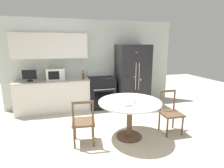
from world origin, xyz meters
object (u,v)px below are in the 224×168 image
candle_glass (133,101)px  dining_chair_left (83,122)px  microwave (56,74)px  countertop_tv (30,75)px  refrigerator (132,76)px  oven_range (102,92)px  counter_bottle (83,76)px  dining_chair_right (170,113)px

candle_glass → dining_chair_left: bearing=173.8°
microwave → countertop_tv: bearing=-178.8°
refrigerator → countertop_tv: bearing=178.2°
dining_chair_left → candle_glass: dining_chair_left is taller
countertop_tv → dining_chair_left: countertop_tv is taller
oven_range → counter_bottle: 0.75m
refrigerator → candle_glass: bearing=-111.2°
refrigerator → dining_chair_left: (-1.73, -1.90, -0.50)m
oven_range → dining_chair_right: bearing=-61.4°
refrigerator → countertop_tv: 2.94m
microwave → dining_chair_left: 2.16m
refrigerator → oven_range: (-0.96, 0.05, -0.47)m
counter_bottle → dining_chair_left: (-0.23, -1.95, -0.56)m
dining_chair_left → candle_glass: 1.03m
refrigerator → candle_glass: (-0.78, -2.00, -0.13)m
oven_range → dining_chair_right: size_ratio=1.20×
dining_chair_right → refrigerator: bearing=-83.8°
oven_range → dining_chair_left: (-0.77, -1.95, -0.03)m
counter_bottle → microwave: bearing=176.4°
counter_bottle → dining_chair_right: size_ratio=0.27×
microwave → oven_range: bearing=-2.3°
oven_range → countertop_tv: size_ratio=3.00×
microwave → dining_chair_left: (0.53, -2.00, -0.63)m
dining_chair_right → oven_range: bearing=-58.6°
oven_range → microwave: bearing=177.7°
refrigerator → oven_range: refrigerator is taller
refrigerator → countertop_tv: (-2.93, 0.09, 0.13)m
refrigerator → dining_chair_left: size_ratio=2.08×
refrigerator → candle_glass: 2.15m
countertop_tv → counter_bottle: countertop_tv is taller
refrigerator → microwave: (-2.26, 0.11, 0.12)m
microwave → dining_chair_right: bearing=-40.5°
counter_bottle → dining_chair_right: 2.62m
microwave → countertop_tv: 0.68m
counter_bottle → dining_chair_right: counter_bottle is taller
oven_range → dining_chair_right: (1.08, -1.98, -0.03)m
counter_bottle → dining_chair_right: (1.62, -1.98, -0.56)m
oven_range → countertop_tv: bearing=178.9°
oven_range → dining_chair_left: size_ratio=1.20×
countertop_tv → dining_chair_left: size_ratio=0.40×
microwave → dining_chair_right: 3.18m
countertop_tv → refrigerator: bearing=-1.8°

